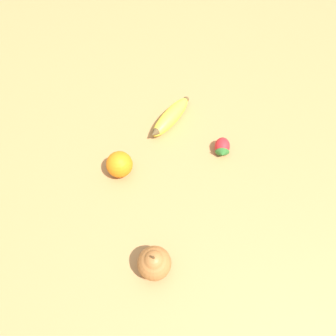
% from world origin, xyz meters
% --- Properties ---
extents(ground_plane, '(3.00, 3.00, 0.00)m').
position_xyz_m(ground_plane, '(0.00, 0.00, 0.00)').
color(ground_plane, '#A87A47').
extents(banana, '(0.07, 0.19, 0.04)m').
position_xyz_m(banana, '(-0.15, 0.16, 0.02)').
color(banana, yellow).
rests_on(banana, ground_plane).
extents(orange, '(0.07, 0.07, 0.07)m').
position_xyz_m(orange, '(-0.19, -0.05, 0.04)').
color(orange, orange).
rests_on(orange, ground_plane).
extents(pear, '(0.08, 0.08, 0.10)m').
position_xyz_m(pear, '(0.02, -0.24, 0.04)').
color(pear, '#A36633').
rests_on(pear, ground_plane).
extents(strawberry, '(0.06, 0.07, 0.04)m').
position_xyz_m(strawberry, '(0.02, 0.14, 0.02)').
color(strawberry, red).
rests_on(strawberry, ground_plane).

